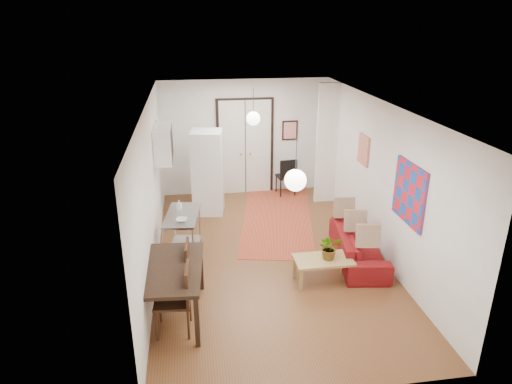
{
  "coord_description": "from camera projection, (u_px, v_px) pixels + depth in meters",
  "views": [
    {
      "loc": [
        -1.38,
        -7.64,
        4.32
      ],
      "look_at": [
        -0.21,
        0.2,
        1.25
      ],
      "focal_mm": 32.0,
      "sensor_mm": 36.0,
      "label": 1
    }
  ],
  "objects": [
    {
      "name": "sofa",
      "position": [
        358.0,
        245.0,
        8.57
      ],
      "size": [
        2.08,
        1.05,
        0.58
      ],
      "primitive_type": "imported",
      "rotation": [
        0.0,
        0.0,
        1.43
      ],
      "color": "maroon",
      "rests_on": "floor"
    },
    {
      "name": "kitchen_counter",
      "position": [
        183.0,
        230.0,
        8.54
      ],
      "size": [
        0.74,
        1.23,
        0.89
      ],
      "rotation": [
        0.0,
        0.0,
        -0.14
      ],
      "color": "#AAABAE",
      "rests_on": "floor"
    },
    {
      "name": "wall_back",
      "position": [
        245.0,
        138.0,
        11.5
      ],
      "size": [
        4.2,
        0.02,
        2.9
      ],
      "primitive_type": "cube",
      "color": "silver",
      "rests_on": "floor"
    },
    {
      "name": "pendant_front",
      "position": [
        295.0,
        180.0,
        6.14
      ],
      "size": [
        0.3,
        0.3,
        0.8
      ],
      "color": "white",
      "rests_on": "ceiling"
    },
    {
      "name": "dining_chair_far",
      "position": [
        172.0,
        290.0,
        6.59
      ],
      "size": [
        0.54,
        0.74,
        1.06
      ],
      "rotation": [
        0.0,
        0.0,
        -1.65
      ],
      "color": "#361C11",
      "rests_on": "floor"
    },
    {
      "name": "coffee_table",
      "position": [
        323.0,
        262.0,
        7.81
      ],
      "size": [
        1.0,
        0.57,
        0.44
      ],
      "rotation": [
        0.0,
        0.0,
        0.01
      ],
      "color": "#A7834F",
      "rests_on": "floor"
    },
    {
      "name": "dining_chair_near",
      "position": [
        173.0,
        266.0,
        7.23
      ],
      "size": [
        0.54,
        0.74,
        1.06
      ],
      "rotation": [
        0.0,
        0.0,
        -1.65
      ],
      "color": "#361C11",
      "rests_on": "floor"
    },
    {
      "name": "wall_cabinet",
      "position": [
        163.0,
        144.0,
        9.23
      ],
      "size": [
        0.35,
        1.0,
        0.7
      ],
      "primitive_type": "cube",
      "color": "white",
      "rests_on": "wall_left"
    },
    {
      "name": "soap_bottle",
      "position": [
        179.0,
        205.0,
        8.61
      ],
      "size": [
        0.1,
        0.1,
        0.19
      ],
      "primitive_type": "imported",
      "rotation": [
        0.0,
        0.0,
        -0.23
      ],
      "color": "teal",
      "rests_on": "kitchen_counter"
    },
    {
      "name": "stub_partition",
      "position": [
        327.0,
        144.0,
        10.88
      ],
      "size": [
        0.5,
        0.1,
        2.9
      ],
      "primitive_type": "cube",
      "color": "silver",
      "rests_on": "floor"
    },
    {
      "name": "wall_left",
      "position": [
        151.0,
        191.0,
        7.99
      ],
      "size": [
        0.02,
        7.0,
        2.9
      ],
      "primitive_type": "cube",
      "color": "silver",
      "rests_on": "floor"
    },
    {
      "name": "dining_table",
      "position": [
        172.0,
        273.0,
        6.76
      ],
      "size": [
        1.0,
        1.61,
        0.86
      ],
      "rotation": [
        0.0,
        0.0,
        -0.07
      ],
      "color": "black",
      "rests_on": "floor"
    },
    {
      "name": "wall_front",
      "position": [
        324.0,
        293.0,
        5.05
      ],
      "size": [
        4.2,
        0.02,
        2.9
      ],
      "primitive_type": "cube",
      "color": "silver",
      "rests_on": "floor"
    },
    {
      "name": "kilim_rug",
      "position": [
        277.0,
        216.0,
        10.49
      ],
      "size": [
        2.27,
        4.25,
        0.01
      ],
      "primitive_type": "cube",
      "rotation": [
        0.0,
        0.0,
        -0.2
      ],
      "color": "#BC4A2F",
      "rests_on": "floor"
    },
    {
      "name": "painting_abstract",
      "position": [
        364.0,
        150.0,
        9.17
      ],
      "size": [
        0.05,
        0.5,
        0.6
      ],
      "primitive_type": "cube",
      "color": "beige",
      "rests_on": "wall_right"
    },
    {
      "name": "ceiling",
      "position": [
        270.0,
        105.0,
        7.75
      ],
      "size": [
        4.2,
        7.0,
        0.02
      ],
      "primitive_type": "cube",
      "color": "white",
      "rests_on": "wall_back"
    },
    {
      "name": "pendant_back",
      "position": [
        253.0,
        118.0,
        9.83
      ],
      "size": [
        0.3,
        0.3,
        0.8
      ],
      "color": "white",
      "rests_on": "ceiling"
    },
    {
      "name": "black_side_chair",
      "position": [
        285.0,
        172.0,
        11.72
      ],
      "size": [
        0.49,
        0.49,
        0.98
      ],
      "rotation": [
        0.0,
        0.0,
        3.25
      ],
      "color": "black",
      "rests_on": "floor"
    },
    {
      "name": "potted_plant",
      "position": [
        330.0,
        247.0,
        7.73
      ],
      "size": [
        0.34,
        0.39,
        0.43
      ],
      "primitive_type": "imported",
      "rotation": [
        0.0,
        0.0,
        0.01
      ],
      "color": "#3E6A2F",
      "rests_on": "coffee_table"
    },
    {
      "name": "poster_back",
      "position": [
        290.0,
        130.0,
        11.58
      ],
      "size": [
        0.4,
        0.03,
        0.5
      ],
      "primitive_type": "cube",
      "color": "red",
      "rests_on": "wall_back"
    },
    {
      "name": "bowl",
      "position": [
        182.0,
        220.0,
        8.14
      ],
      "size": [
        0.25,
        0.25,
        0.05
      ],
      "primitive_type": "imported",
      "rotation": [
        0.0,
        0.0,
        -0.23
      ],
      "color": "white",
      "rests_on": "kitchen_counter"
    },
    {
      "name": "floor",
      "position": [
        268.0,
        255.0,
        8.8
      ],
      "size": [
        7.0,
        7.0,
        0.0
      ],
      "primitive_type": "plane",
      "color": "brown",
      "rests_on": "ground"
    },
    {
      "name": "wall_right",
      "position": [
        379.0,
        179.0,
        8.57
      ],
      "size": [
        0.02,
        7.0,
        2.9
      ],
      "primitive_type": "cube",
      "color": "silver",
      "rests_on": "floor"
    },
    {
      "name": "fridge",
      "position": [
        208.0,
        173.0,
        10.43
      ],
      "size": [
        0.77,
        0.77,
        1.94
      ],
      "primitive_type": "cube",
      "rotation": [
        0.0,
        0.0,
        -0.14
      ],
      "color": "white",
      "rests_on": "floor"
    },
    {
      "name": "painting_popart",
      "position": [
        409.0,
        193.0,
        7.34
      ],
      "size": [
        0.05,
        1.0,
        1.0
      ],
      "primitive_type": "cube",
      "color": "red",
      "rests_on": "wall_right"
    },
    {
      "name": "print_left",
      "position": [
        157.0,
        136.0,
        9.66
      ],
      "size": [
        0.03,
        0.44,
        0.54
      ],
      "primitive_type": "cube",
      "color": "#A06842",
      "rests_on": "wall_left"
    },
    {
      "name": "double_doors",
      "position": [
        245.0,
        148.0,
        11.55
      ],
      "size": [
        1.44,
        0.06,
        2.5
      ],
      "primitive_type": "cube",
      "color": "silver",
      "rests_on": "wall_back"
    }
  ]
}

